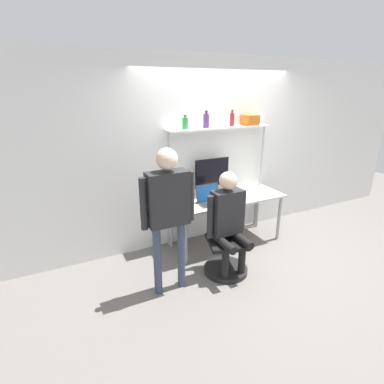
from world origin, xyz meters
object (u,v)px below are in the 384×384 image
cell_phone (228,200)px  person_standing (168,203)px  laptop (209,198)px  monitor (212,175)px  bottle_red (232,119)px  bottle_green (185,123)px  person_seated (228,217)px  storage_box (250,120)px  bottle_purple (206,121)px  office_chair (225,251)px

cell_phone → person_standing: (-1.13, -0.56, 0.34)m
laptop → cell_phone: laptop is taller
monitor → bottle_red: size_ratio=2.40×
bottle_green → cell_phone: bearing=-35.2°
cell_phone → person_seated: (-0.36, -0.57, 0.04)m
monitor → storage_box: 1.00m
bottle_purple → monitor: bearing=-22.7°
cell_phone → bottle_red: size_ratio=0.65×
cell_phone → storage_box: bearing=31.7°
cell_phone → bottle_purple: bottle_purple is taller
monitor → office_chair: (-0.26, -0.83, -0.77)m
office_chair → bottle_red: size_ratio=3.93×
office_chair → laptop: bearing=83.7°
bottle_green → bottle_purple: (0.32, 0.00, 0.02)m
cell_phone → office_chair: 0.78m
monitor → person_seated: person_seated is taller
monitor → laptop: bearing=-126.0°
person_seated → bottle_purple: 1.40m
laptop → cell_phone: size_ratio=2.33×
laptop → person_standing: bearing=-144.8°
monitor → office_chair: size_ratio=0.61×
cell_phone → monitor: bearing=105.2°
laptop → cell_phone: bearing=-7.1°
monitor → office_chair: bearing=-107.6°
person_seated → bottle_purple: bottle_purple is taller
bottle_green → bottle_red: size_ratio=0.81×
monitor → person_seated: (-0.27, -0.88, -0.27)m
laptop → bottle_red: (0.54, 0.32, 1.01)m
cell_phone → person_standing: size_ratio=0.09×
bottle_purple → bottle_green: bearing=180.0°
monitor → person_standing: (-1.05, -0.87, 0.04)m
monitor → cell_phone: (0.09, -0.31, -0.30)m
laptop → cell_phone: (0.29, -0.04, -0.06)m
office_chair → person_standing: (-0.78, -0.04, 0.81)m
office_chair → bottle_green: (-0.15, 0.87, 1.53)m
person_standing → laptop: bearing=35.2°
cell_phone → bottle_green: 1.22m
office_chair → bottle_green: bearing=99.7°
bottle_purple → storage_box: 0.75m
laptop → bottle_red: 1.19m
bottle_purple → bottle_red: bearing=0.0°
bottle_red → monitor: bearing=-173.5°
person_standing → bottle_green: (0.64, 0.91, 0.72)m
storage_box → person_standing: bearing=-151.8°
cell_phone → person_seated: person_seated is taller
person_seated → bottle_green: bottle_green is taller
storage_box → monitor: bearing=-176.7°
monitor → person_standing: size_ratio=0.33×
person_standing → monitor: bearing=39.8°
person_seated → bottle_red: size_ratio=5.77×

